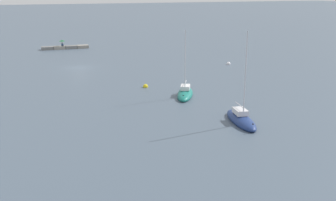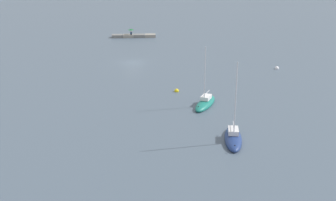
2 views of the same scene
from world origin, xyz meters
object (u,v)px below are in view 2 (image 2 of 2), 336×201
Objects in this scene: mooring_buoy_near at (177,91)px; mooring_buoy_mid at (277,68)px; umbrella_open_green at (131,29)px; sailboat_navy_near at (233,138)px; person_seated_blue_left at (131,33)px; sailboat_teal_mid at (205,103)px.

mooring_buoy_near is 20.61m from mooring_buoy_mid.
mooring_buoy_mid is (-24.58, 27.36, -1.63)m from umbrella_open_green.
sailboat_navy_near is at bearing 64.79° from mooring_buoy_mid.
sailboat_teal_mid is at bearing 96.83° from person_seated_blue_left.
sailboat_navy_near is 1.12× the size of sailboat_teal_mid.
sailboat_teal_mid is 6.61m from mooring_buoy_near.
person_seated_blue_left reaches higher than mooring_buoy_near.
mooring_buoy_mid is at bearing -148.75° from mooring_buoy_near.
sailboat_teal_mid is at bearing -74.01° from sailboat_navy_near.
sailboat_teal_mid is (1.44, -10.98, -0.01)m from sailboat_navy_near.
mooring_buoy_mid reaches higher than mooring_buoy_near.
umbrella_open_green is 1.88× the size of mooring_buoy_mid.
sailboat_navy_near reaches higher than sailboat_teal_mid.
umbrella_open_green is 56.02m from sailboat_navy_near.
mooring_buoy_near is at bearing -65.76° from sailboat_navy_near.
sailboat_teal_mid is at bearing 103.16° from umbrella_open_green.
sailboat_navy_near reaches higher than mooring_buoy_mid.
sailboat_teal_mid is 11.88× the size of mooring_buoy_mid.
mooring_buoy_mid is (-12.90, -27.41, -0.19)m from sailboat_navy_near.
umbrella_open_green is 0.14× the size of sailboat_navy_near.
mooring_buoy_near is at bearing 94.04° from person_seated_blue_left.
sailboat_teal_mid is at bearing 119.67° from mooring_buoy_near.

